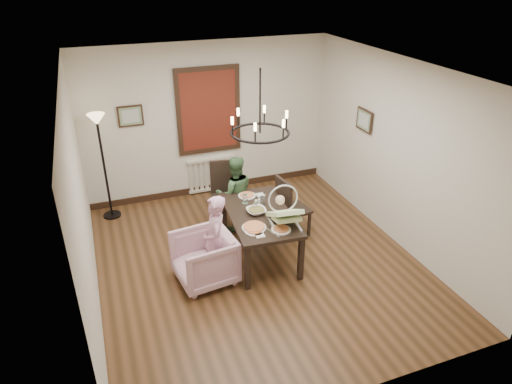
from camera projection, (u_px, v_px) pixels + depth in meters
room_shell at (248, 166)px, 6.43m from camera, size 4.51×5.00×2.81m
dining_table at (260, 218)px, 6.63m from camera, size 1.00×1.62×0.73m
chair_far at (227, 196)px, 7.46m from camera, size 0.56×0.56×1.10m
chair_right at (294, 206)px, 7.22m from camera, size 0.50×0.50×1.02m
armchair at (204, 259)px, 6.22m from camera, size 0.87×0.85×0.71m
elderly_woman at (216, 248)px, 6.13m from camera, size 0.34×0.44×1.08m
seated_man at (235, 200)px, 7.38m from camera, size 0.56×0.46×1.05m
baby_bouncer at (284, 211)px, 6.21m from camera, size 0.51×0.66×0.40m
salad_bowl at (256, 210)px, 6.56m from camera, size 0.33×0.33×0.08m
pizza_platter at (254, 227)px, 6.20m from camera, size 0.33×0.33×0.04m
drinking_glass at (255, 208)px, 6.57m from camera, size 0.07×0.07×0.14m
window_blinds at (209, 111)px, 8.09m from camera, size 1.00×0.03×1.40m
radiator at (211, 174)px, 8.67m from camera, size 0.92×0.12×0.62m
picture_back at (130, 116)px, 7.65m from camera, size 0.42×0.03×0.36m
picture_right at (364, 120)px, 7.45m from camera, size 0.03×0.42×0.36m
floor_lamp at (105, 169)px, 7.55m from camera, size 0.30×0.30×1.80m
chandelier at (260, 133)px, 6.03m from camera, size 0.80×0.80×0.04m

